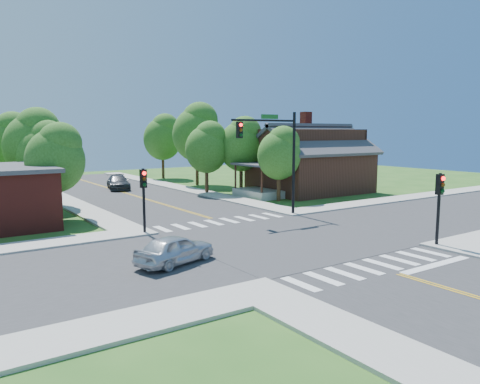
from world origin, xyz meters
TOP-DOWN VIEW (x-y plane):
  - ground at (0.00, 0.00)m, footprint 100.00×100.00m
  - road_ns at (0.00, 0.00)m, footprint 10.00×90.00m
  - road_ew at (0.00, 0.00)m, footprint 90.00×10.00m
  - intersection_patch at (0.00, 0.00)m, footprint 10.20×10.20m
  - sidewalk_ne at (15.82, 15.82)m, footprint 40.00×40.00m
  - crosswalk_north at (0.00, 6.20)m, footprint 8.85×2.00m
  - crosswalk_south at (0.00, -6.20)m, footprint 8.85×2.00m
  - centerline at (0.00, 0.00)m, footprint 0.30×90.00m
  - stop_bar at (2.50, -7.60)m, footprint 4.60×0.45m
  - signal_mast_ne at (3.91, 5.59)m, footprint 5.30×0.42m
  - signal_pole_se at (5.60, -5.62)m, footprint 0.34×0.42m
  - signal_pole_nw at (-5.60, 5.58)m, footprint 0.34×0.42m
  - house_ne at (15.11, 14.23)m, footprint 13.05×8.80m
  - tree_e_a at (9.09, 11.36)m, footprint 3.74×3.55m
  - tree_e_b at (9.47, 17.54)m, footprint 4.32×4.10m
  - tree_e_c at (9.20, 25.69)m, footprint 5.33×5.07m
  - tree_e_d at (9.28, 34.57)m, footprint 4.77×4.53m
  - tree_w_a at (-8.52, 13.02)m, footprint 3.83×3.64m
  - tree_w_b at (-8.54, 19.63)m, footprint 4.56×4.33m
  - tree_w_c at (-9.00, 27.92)m, footprint 4.53×4.30m
  - tree_w_d at (-8.58, 36.56)m, footprint 4.33×4.11m
  - tree_house at (6.46, 18.92)m, footprint 4.06×3.85m
  - tree_bldg at (-8.14, 18.40)m, footprint 3.98×3.78m
  - car_silver at (-6.92, -0.92)m, footprint 3.86×4.82m
  - car_dgrey at (0.47, 26.62)m, footprint 4.21×5.80m

SIDE VIEW (x-z plane):
  - ground at x=0.00m, z-range 0.00..0.00m
  - intersection_patch at x=0.00m, z-range -0.03..0.03m
  - stop_bar at x=2.50m, z-range -0.05..0.05m
  - road_ns at x=0.00m, z-range 0.00..0.04m
  - road_ew at x=0.00m, z-range 0.01..0.04m
  - crosswalk_north at x=0.00m, z-range 0.04..0.05m
  - crosswalk_south at x=0.00m, z-range 0.04..0.05m
  - centerline at x=0.00m, z-range 0.04..0.05m
  - sidewalk_ne at x=15.82m, z-range 0.00..0.14m
  - car_silver at x=-6.92m, z-range 0.00..1.33m
  - car_dgrey at x=0.47m, z-range 0.00..1.42m
  - signal_pole_se at x=5.60m, z-range 0.76..4.56m
  - signal_pole_nw at x=-5.60m, z-range 0.76..4.56m
  - house_ne at x=15.11m, z-range -0.23..6.88m
  - tree_e_a at x=9.09m, z-range 0.98..7.34m
  - tree_w_a at x=-8.52m, z-range 1.01..7.52m
  - tree_bldg at x=-8.14m, z-range 1.05..7.81m
  - tree_house at x=6.46m, z-range 1.07..7.96m
  - tree_e_b at x=9.47m, z-range 1.14..8.48m
  - tree_w_d at x=-8.58m, z-range 1.14..8.50m
  - signal_mast_ne at x=3.91m, z-range 1.25..8.45m
  - tree_w_c at x=-9.00m, z-range 1.19..8.89m
  - tree_w_b at x=-8.54m, z-range 1.20..8.95m
  - tree_e_d at x=9.28m, z-range 1.26..9.36m
  - tree_e_c at x=9.20m, z-range 1.41..10.48m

